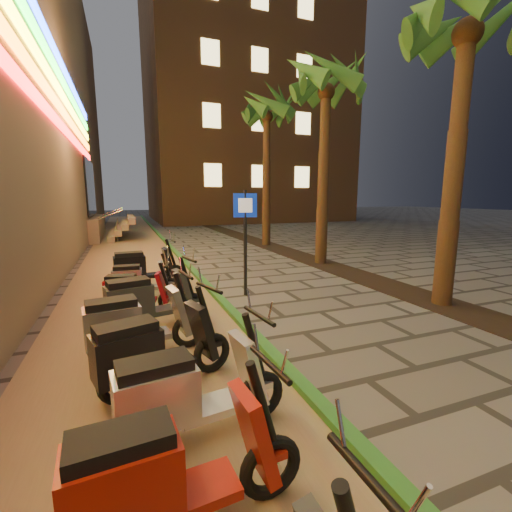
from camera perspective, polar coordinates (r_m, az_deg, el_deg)
name	(u,v)px	position (r m, az deg, el deg)	size (l,w,h in m)	color
ground	(368,380)	(4.92, 18.09, -19.02)	(120.00, 120.00, 0.00)	#474442
parking_strip	(133,260)	(13.49, -19.81, -0.64)	(3.40, 60.00, 0.01)	#8C7251
green_curb	(179,256)	(13.62, -12.66, 0.00)	(0.18, 60.00, 0.10)	#2A6C28
planting_strip	(356,275)	(10.73, 16.31, -3.02)	(1.20, 40.00, 0.02)	black
apartment_block	(240,95)	(38.57, -2.69, 25.18)	(18.00, 16.06, 25.00)	brown
palm_b	(468,30)	(8.89, 31.83, 29.41)	(2.97, 3.02, 6.66)	#472D19
palm_c	(326,91)	(12.59, 11.62, 25.34)	(2.97, 3.02, 6.91)	#472D19
palm_d	(267,117)	(16.96, 1.82, 22.18)	(2.97, 3.02, 7.16)	#472D19
pedestrian_sign	(245,228)	(7.96, -1.81, 4.64)	(0.54, 0.12, 2.48)	black
scooter_3	(165,474)	(2.77, -14.92, -31.72)	(1.68, 0.59, 1.18)	black
scooter_4	(185,394)	(3.50, -11.80, -21.57)	(1.72, 0.67, 1.20)	black
scooter_5	(150,351)	(4.37, -17.18, -14.96)	(1.73, 0.90, 1.23)	black
scooter_6	(133,324)	(5.29, -19.87, -10.68)	(1.75, 0.71, 1.23)	black
scooter_7	(146,301)	(6.30, -17.92, -7.13)	(1.78, 0.82, 1.25)	black
scooter_8	(133,292)	(7.32, -19.77, -5.63)	(1.47, 0.72, 1.04)	black
scooter_9	(138,280)	(8.28, -19.07, -3.79)	(1.50, 0.55, 1.05)	black
scooter_10	(141,268)	(9.21, -18.62, -1.86)	(1.78, 0.62, 1.25)	black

